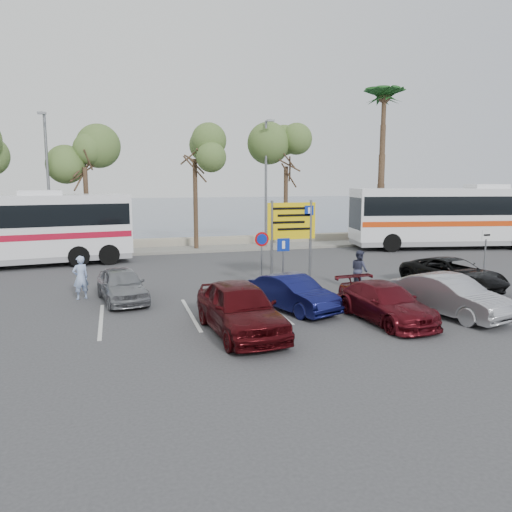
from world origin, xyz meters
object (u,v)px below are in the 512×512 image
object	(u,v)px
coach_bus_right	(455,219)
coach_bus_left	(2,232)
suv_black	(453,274)
street_lamp_left	(48,177)
direction_sign	(292,227)
car_silver_a	(122,285)
pedestrian_near	(81,277)
car_blue	(293,293)
car_red	(240,308)
car_maroon	(386,303)
pedestrian_far	(359,270)
street_lamp_right	(266,178)
car_silver_b	(450,296)

from	to	relation	value
coach_bus_right	coach_bus_left	bearing A→B (deg)	-180.00
coach_bus_right	suv_black	bearing A→B (deg)	-127.34
street_lamp_left	coach_bus_right	distance (m)	25.32
coach_bus_left	coach_bus_right	world-z (taller)	coach_bus_right
direction_sign	car_silver_a	world-z (taller)	direction_sign
street_lamp_left	pedestrian_near	xyz separation A→B (m)	(2.23, -11.23, -3.77)
car_blue	car_red	distance (m)	3.16
car_blue	direction_sign	bearing A→B (deg)	51.01
coach_bus_left	coach_bus_right	bearing A→B (deg)	0.00
coach_bus_right	car_maroon	size ratio (longest dim) A/B	3.33
pedestrian_far	street_lamp_right	bearing A→B (deg)	-4.74
coach_bus_left	car_red	bearing A→B (deg)	-57.26
street_lamp_left	car_red	distance (m)	18.80
direction_sign	car_blue	distance (m)	5.24
direction_sign	car_silver_b	size ratio (longest dim) A/B	0.88
pedestrian_near	pedestrian_far	xyz separation A→B (m)	(10.98, -1.29, -0.02)
pedestrian_near	street_lamp_right	bearing A→B (deg)	-157.98
car_silver_a	car_blue	size ratio (longest dim) A/B	1.00
coach_bus_left	pedestrian_near	bearing A→B (deg)	-62.76
coach_bus_left	car_maroon	size ratio (longest dim) A/B	3.14
car_blue	car_silver_b	xyz separation A→B (m)	(4.80, -2.05, 0.07)
car_silver_a	pedestrian_far	xyz separation A→B (m)	(9.48, -0.50, 0.18)
street_lamp_right	pedestrian_near	distance (m)	16.01
direction_sign	pedestrian_near	size ratio (longest dim) A/B	2.16
street_lamp_left	coach_bus_left	world-z (taller)	street_lamp_left
street_lamp_right	car_maroon	bearing A→B (deg)	-94.03
car_red	coach_bus_right	bearing A→B (deg)	33.49
street_lamp_right	car_silver_a	size ratio (longest dim) A/B	2.17
street_lamp_right	car_silver_b	size ratio (longest dim) A/B	1.96
street_lamp_right	car_red	size ratio (longest dim) A/B	1.76
coach_bus_left	car_blue	distance (m)	16.56
suv_black	pedestrian_far	distance (m)	3.93
street_lamp_right	car_red	world-z (taller)	street_lamp_right
coach_bus_left	car_silver_b	xyz separation A→B (m)	(16.20, -14.00, -1.16)
street_lamp_right	coach_bus_right	world-z (taller)	street_lamp_right
suv_black	pedestrian_near	size ratio (longest dim) A/B	2.72
coach_bus_left	car_silver_a	world-z (taller)	coach_bus_left
street_lamp_left	car_red	world-z (taller)	street_lamp_left
direction_sign	coach_bus_left	xyz separation A→B (m)	(-13.00, 7.30, -0.60)
car_blue	suv_black	bearing A→B (deg)	-9.05
street_lamp_left	pedestrian_far	distance (m)	18.58
car_maroon	car_red	xyz separation A→B (m)	(-4.80, 0.00, 0.18)
coach_bus_left	pedestrian_far	world-z (taller)	coach_bus_left
car_silver_a	pedestrian_near	xyz separation A→B (m)	(-1.49, 0.79, 0.20)
car_silver_a	car_maroon	bearing A→B (deg)	-41.20
street_lamp_right	direction_sign	size ratio (longest dim) A/B	2.23
car_red	car_silver_a	bearing A→B (deg)	118.89
car_silver_a	car_red	distance (m)	5.98
street_lamp_left	coach_bus_left	xyz separation A→B (m)	(-2.00, -3.02, -2.77)
car_silver_a	car_blue	world-z (taller)	car_silver_a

